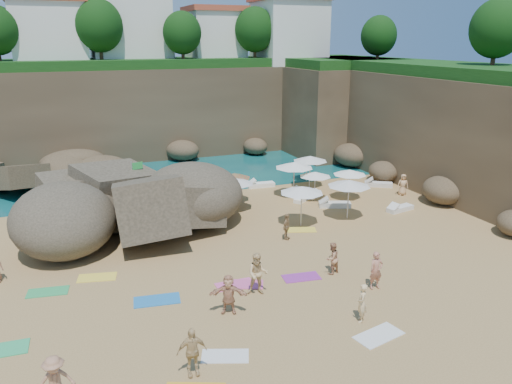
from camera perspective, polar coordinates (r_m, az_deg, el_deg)
name	(u,v)px	position (r m, az deg, el deg)	size (l,w,h in m)	color
ground	(242,248)	(26.39, -1.58, -6.42)	(120.00, 120.00, 0.00)	tan
seawater	(143,143)	(54.38, -12.81, 5.53)	(120.00, 120.00, 0.00)	#0C4751
cliff_back	(170,110)	(49.24, -9.80, 9.25)	(44.00, 8.00, 8.00)	brown
cliff_right	(433,126)	(41.67, 19.61, 7.11)	(8.00, 30.00, 8.00)	brown
cliff_corner	(332,108)	(50.11, 8.74, 9.43)	(10.00, 12.00, 8.00)	brown
rock_promontory	(25,189)	(40.17, -24.93, 0.28)	(12.00, 7.00, 2.00)	brown
clifftop_buildings	(174,31)	(49.80, -9.32, 17.72)	(28.48, 9.48, 7.00)	white
clifftop_trees	(213,30)	(44.22, -4.96, 18.00)	(35.60, 23.82, 4.40)	#11380F
rock_outcrop	(126,232)	(29.41, -14.62, -4.46)	(9.10, 6.82, 3.64)	brown
flag_pole	(135,183)	(30.53, -13.70, 1.03)	(0.71, 0.20, 3.65)	silver
parasol_0	(236,181)	(31.30, -2.33, 1.27)	(2.30, 2.30, 2.17)	silver
parasol_1	(307,159)	(38.52, 5.85, 3.80)	(1.98, 1.98, 1.88)	silver
parasol_2	(350,172)	(34.15, 10.67, 2.24)	(2.23, 2.23, 2.11)	silver
parasol_3	(310,159)	(36.58, 6.21, 3.82)	(2.52, 2.52, 2.38)	silver
parasol_4	(419,157)	(39.68, 18.11, 3.81)	(2.28, 2.28, 2.16)	silver
parasol_5	(294,165)	(34.21, 4.38, 3.10)	(2.62, 2.62, 2.48)	silver
parasol_6	(235,176)	(33.03, -2.47, 1.88)	(2.14, 2.14, 2.03)	silver
parasol_8	(315,174)	(33.63, 6.79, 2.03)	(2.13, 2.13, 2.02)	silver
parasol_9	(302,190)	(28.85, 5.25, 0.27)	(2.55, 2.55, 2.41)	silver
parasol_11	(349,183)	(30.39, 10.59, 1.01)	(2.60, 2.60, 2.46)	silver
lounger_0	(304,193)	(35.26, 5.53, -0.08)	(2.05, 0.68, 0.32)	white
lounger_1	(261,185)	(36.98, 0.56, 0.82)	(2.02, 0.67, 0.31)	white
lounger_2	(302,199)	(34.01, 5.34, -0.77)	(1.65, 0.55, 0.26)	white
lounger_3	(335,205)	(32.99, 8.99, -1.43)	(2.06, 0.69, 0.32)	silver
lounger_4	(378,184)	(38.23, 13.82, 0.86)	(2.02, 0.67, 0.31)	silver
lounger_5	(400,209)	(33.17, 16.15, -1.83)	(1.90, 0.63, 0.30)	white
towel_1	(235,285)	(22.69, -2.43, -10.52)	(1.70, 0.85, 0.03)	#EA5BA1
towel_3	(0,350)	(20.55, -27.26, -15.79)	(1.92, 0.96, 0.03)	#30A965
towel_4	(97,277)	(24.43, -17.70, -9.27)	(1.72, 0.86, 0.03)	yellow
towel_5	(225,356)	(18.22, -3.55, -18.21)	(1.63, 0.82, 0.03)	silver
towel_6	(301,277)	(23.41, 5.20, -9.67)	(1.71, 0.86, 0.03)	purple
towel_8	(157,300)	(21.85, -11.26, -12.03)	(1.92, 0.96, 0.03)	#2272B8
towel_9	(243,284)	(22.71, -1.46, -10.49)	(1.78, 0.89, 0.03)	#D75393
towel_11	(48,292)	(23.86, -22.70, -10.49)	(1.71, 0.86, 0.03)	green
towel_12	(301,230)	(28.88, 5.22, -4.32)	(1.65, 0.82, 0.03)	yellow
towel_13	(379,335)	(19.76, 13.85, -15.62)	(1.87, 0.94, 0.03)	white
person_stand_1	(332,258)	(23.64, 8.68, -7.49)	(0.75, 0.58, 1.54)	tan
person_stand_2	(218,177)	(36.99, -4.31, 1.69)	(0.93, 0.38, 1.44)	#FAD28E
person_stand_3	(287,227)	(27.26, 3.51, -3.98)	(0.87, 0.36, 1.48)	#9B794D
person_stand_4	(403,185)	(36.39, 16.44, 0.81)	(0.74, 0.40, 1.51)	tan
person_stand_5	(191,201)	(31.70, -7.46, -1.01)	(1.39, 0.40, 1.50)	#A76653
person_stand_6	(362,303)	(20.12, 12.00, -12.30)	(0.57, 0.38, 1.57)	#F4CC8B
person_lie_1	(193,369)	(17.40, -7.26, -19.48)	(0.99, 1.69, 0.41)	tan
person_lie_3	(229,308)	(20.52, -3.13, -13.11)	(1.51, 1.63, 0.43)	tan
person_lie_4	(375,284)	(22.90, 13.45, -10.22)	(0.62, 1.69, 0.40)	#B9755C
person_lie_5	(258,287)	(21.79, 0.19, -10.76)	(0.89, 1.84, 0.70)	#E0BA7F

